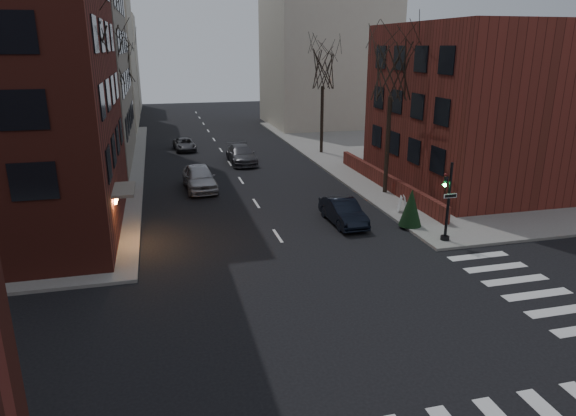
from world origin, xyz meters
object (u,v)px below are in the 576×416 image
object	(u,v)px
streetlamp_near	(118,132)
car_lane_gray	(241,155)
parked_sedan	(343,212)
car_lane_far	(184,144)
evergreen_shrub	(411,207)
sandwich_board	(402,204)
tree_right_b	(323,69)
tree_right_a	(392,71)
traffic_signal	(447,207)
streetlamp_far	(130,101)
car_lane_silver	(199,178)
tree_left_b	(106,55)
tree_left_a	(85,69)
tree_left_c	(119,62)

from	to	relation	value
streetlamp_near	car_lane_gray	world-z (taller)	streetlamp_near
parked_sedan	car_lane_far	distance (m)	24.83
car_lane_gray	evergreen_shrub	distance (m)	19.41
streetlamp_near	parked_sedan	distance (m)	15.55
sandwich_board	tree_right_b	bearing A→B (deg)	102.84
tree_right_a	traffic_signal	bearing A→B (deg)	-95.47
tree_right_b	car_lane_gray	world-z (taller)	tree_right_b
streetlamp_far	parked_sedan	distance (m)	31.63
traffic_signal	streetlamp_near	size ratio (longest dim) A/B	0.64
sandwich_board	car_lane_silver	bearing A→B (deg)	158.54
sandwich_board	evergreen_shrub	bearing A→B (deg)	-91.26
tree_right_b	sandwich_board	distance (m)	19.47
car_lane_silver	car_lane_gray	size ratio (longest dim) A/B	0.98
traffic_signal	tree_left_b	distance (m)	24.87
parked_sedan	evergreen_shrub	xyz separation A→B (m)	(3.30, -1.59, 0.48)
car_lane_silver	tree_left_a	bearing A→B (deg)	-127.51
parked_sedan	sandwich_board	world-z (taller)	parked_sedan
sandwich_board	streetlamp_far	bearing A→B (deg)	135.25
tree_right_b	evergreen_shrub	size ratio (longest dim) A/B	4.46
car_lane_silver	car_lane_far	xyz separation A→B (m)	(-0.19, 14.55, -0.30)
traffic_signal	evergreen_shrub	size ratio (longest dim) A/B	1.94
tree_right_b	car_lane_far	world-z (taller)	tree_right_b
traffic_signal	car_lane_gray	bearing A→B (deg)	108.46
streetlamp_far	parked_sedan	world-z (taller)	streetlamp_far
tree_left_a	parked_sedan	distance (m)	15.01
traffic_signal	car_lane_silver	xyz separation A→B (m)	(-11.10, 13.20, -1.05)
streetlamp_near	tree_right_a	bearing A→B (deg)	-13.24
tree_left_a	streetlamp_far	bearing A→B (deg)	88.77
streetlamp_near	sandwich_board	bearing A→B (deg)	-26.72
tree_left_c	car_lane_far	size ratio (longest dim) A/B	2.39
car_lane_far	sandwich_board	xyz separation A→B (m)	(11.37, -22.90, 0.06)
tree_left_a	streetlamp_near	bearing A→B (deg)	85.71
tree_left_b	tree_right_a	distance (m)	19.35
evergreen_shrub	car_lane_silver	bearing A→B (deg)	134.21
tree_left_c	sandwich_board	size ratio (longest dim) A/B	10.26
tree_left_a	tree_left_c	size ratio (longest dim) A/B	1.06
tree_left_a	tree_left_c	world-z (taller)	tree_left_a
tree_left_a	car_lane_gray	xyz separation A→B (m)	(9.80, 15.79, -7.72)
traffic_signal	evergreen_shrub	distance (m)	2.63
traffic_signal	tree_left_c	size ratio (longest dim) A/B	0.41
car_lane_gray	tree_right_b	bearing A→B (deg)	14.86
streetlamp_near	car_lane_silver	xyz separation A→B (m)	(5.04, 0.19, -3.38)
parked_sedan	car_lane_silver	size ratio (longest dim) A/B	0.84
car_lane_gray	car_lane_far	distance (m)	8.20
tree_left_c	car_lane_far	bearing A→B (deg)	-30.90
tree_left_c	evergreen_shrub	world-z (taller)	tree_left_c
streetlamp_far	car_lane_far	size ratio (longest dim) A/B	1.54
tree_left_b	parked_sedan	distance (m)	19.99
car_lane_far	streetlamp_far	bearing A→B (deg)	128.56
tree_left_a	evergreen_shrub	xyz separation A→B (m)	(16.10, -2.56, -7.29)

